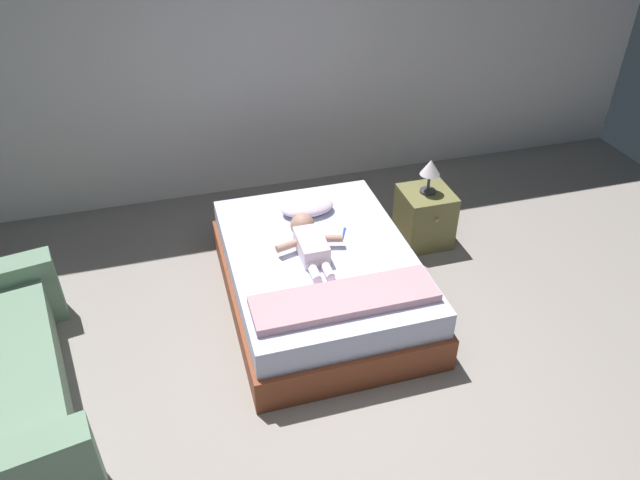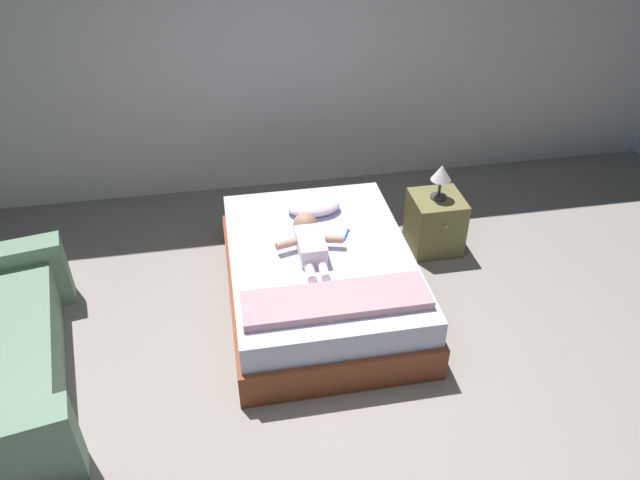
{
  "view_description": "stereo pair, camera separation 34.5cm",
  "coord_description": "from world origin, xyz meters",
  "px_view_note": "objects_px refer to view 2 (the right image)",
  "views": [
    {
      "loc": [
        -0.86,
        -2.29,
        3.08
      ],
      "look_at": [
        0.1,
        1.1,
        0.58
      ],
      "focal_mm": 33.88,
      "sensor_mm": 36.0,
      "label": 1
    },
    {
      "loc": [
        -0.53,
        -2.36,
        3.08
      ],
      "look_at": [
        0.1,
        1.1,
        0.58
      ],
      "focal_mm": 33.88,
      "sensor_mm": 36.0,
      "label": 2
    }
  ],
  "objects_px": {
    "baby": "(309,240)",
    "toothbrush": "(346,234)",
    "nightstand": "(435,223)",
    "bed": "(320,277)",
    "pillow": "(314,206)",
    "lamp": "(441,175)"
  },
  "relations": [
    {
      "from": "baby",
      "to": "toothbrush",
      "type": "xyz_separation_m",
      "value": [
        0.3,
        0.12,
        -0.07
      ]
    },
    {
      "from": "baby",
      "to": "toothbrush",
      "type": "relative_size",
      "value": 4.53
    },
    {
      "from": "baby",
      "to": "nightstand",
      "type": "relative_size",
      "value": 1.36
    },
    {
      "from": "bed",
      "to": "pillow",
      "type": "bearing_deg",
      "value": 85.23
    },
    {
      "from": "bed",
      "to": "baby",
      "type": "height_order",
      "value": "baby"
    },
    {
      "from": "bed",
      "to": "pillow",
      "type": "distance_m",
      "value": 0.61
    },
    {
      "from": "bed",
      "to": "toothbrush",
      "type": "bearing_deg",
      "value": 35.83
    },
    {
      "from": "toothbrush",
      "to": "nightstand",
      "type": "xyz_separation_m",
      "value": [
        0.85,
        0.36,
        -0.24
      ]
    },
    {
      "from": "baby",
      "to": "lamp",
      "type": "relative_size",
      "value": 2.24
    },
    {
      "from": "bed",
      "to": "lamp",
      "type": "distance_m",
      "value": 1.29
    },
    {
      "from": "pillow",
      "to": "baby",
      "type": "relative_size",
      "value": 0.63
    },
    {
      "from": "toothbrush",
      "to": "baby",
      "type": "bearing_deg",
      "value": -158.77
    },
    {
      "from": "baby",
      "to": "lamp",
      "type": "height_order",
      "value": "lamp"
    },
    {
      "from": "baby",
      "to": "lamp",
      "type": "bearing_deg",
      "value": 22.47
    },
    {
      "from": "pillow",
      "to": "baby",
      "type": "height_order",
      "value": "baby"
    },
    {
      "from": "pillow",
      "to": "baby",
      "type": "xyz_separation_m",
      "value": [
        -0.11,
        -0.47,
        0.02
      ]
    },
    {
      "from": "toothbrush",
      "to": "lamp",
      "type": "height_order",
      "value": "lamp"
    },
    {
      "from": "bed",
      "to": "lamp",
      "type": "height_order",
      "value": "lamp"
    },
    {
      "from": "baby",
      "to": "nightstand",
      "type": "distance_m",
      "value": 1.28
    },
    {
      "from": "pillow",
      "to": "baby",
      "type": "bearing_deg",
      "value": -103.42
    },
    {
      "from": "baby",
      "to": "toothbrush",
      "type": "bearing_deg",
      "value": 21.23
    },
    {
      "from": "bed",
      "to": "toothbrush",
      "type": "distance_m",
      "value": 0.38
    }
  ]
}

